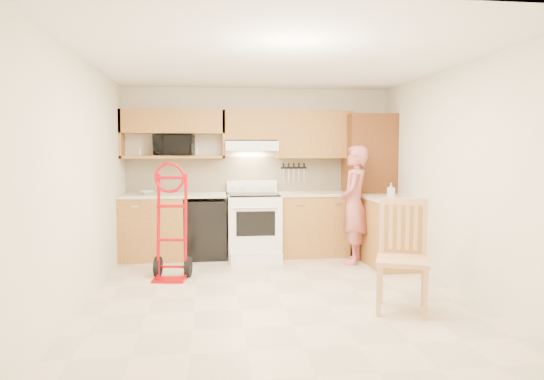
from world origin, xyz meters
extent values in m
cube|color=beige|center=(0.00, 0.00, -0.01)|extent=(4.00, 4.50, 0.02)
cube|color=white|center=(0.00, 0.00, 2.51)|extent=(4.00, 4.50, 0.02)
cube|color=beige|center=(0.00, 2.26, 1.25)|extent=(4.00, 0.02, 2.50)
cube|color=beige|center=(0.00, -2.26, 1.25)|extent=(4.00, 0.02, 2.50)
cube|color=beige|center=(-2.01, 0.00, 1.25)|extent=(0.02, 4.50, 2.50)
cube|color=beige|center=(2.01, 0.00, 1.25)|extent=(0.02, 4.50, 2.50)
cube|color=beige|center=(0.00, 2.23, 1.20)|extent=(3.92, 0.03, 0.55)
cube|color=#B17F3F|center=(-1.55, 1.95, 0.45)|extent=(0.90, 0.60, 0.90)
cube|color=black|center=(-0.80, 1.95, 0.42)|extent=(0.60, 0.60, 0.85)
cube|color=#B17F3F|center=(0.83, 1.95, 0.45)|extent=(1.14, 0.60, 0.90)
cube|color=beige|center=(-1.25, 1.95, 0.92)|extent=(1.50, 0.63, 0.04)
cube|color=beige|center=(0.83, 1.95, 0.92)|extent=(1.14, 0.63, 0.04)
cube|color=#B17F3F|center=(1.70, 1.15, 0.45)|extent=(0.60, 1.00, 0.90)
cube|color=beige|center=(1.70, 1.15, 0.92)|extent=(0.63, 1.00, 0.04)
cube|color=#56280F|center=(1.65, 1.95, 1.05)|extent=(0.70, 0.60, 2.10)
cube|color=#B17F3F|center=(-1.25, 2.08, 1.98)|extent=(1.50, 0.33, 0.34)
cube|color=#B17F3F|center=(-1.25, 2.08, 1.47)|extent=(1.50, 0.33, 0.04)
cube|color=#B17F3F|center=(-0.12, 2.08, 1.94)|extent=(0.76, 0.33, 0.44)
cube|color=#B17F3F|center=(0.83, 2.08, 1.80)|extent=(1.14, 0.33, 0.70)
cube|color=white|center=(-0.12, 2.02, 1.63)|extent=(0.76, 0.46, 0.14)
imported|color=black|center=(-1.24, 2.08, 1.64)|extent=(0.59, 0.43, 0.31)
imported|color=#B95A58|center=(1.25, 1.35, 0.82)|extent=(0.59, 0.70, 1.63)
imported|color=white|center=(1.70, 1.14, 1.03)|extent=(0.09, 0.09, 0.19)
imported|color=white|center=(-1.62, 1.95, 0.96)|extent=(0.25, 0.25, 0.05)
camera|label=1|loc=(-0.72, -5.23, 1.56)|focal=32.53mm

